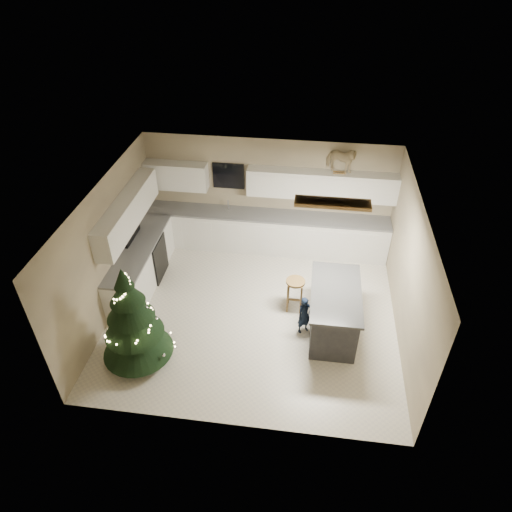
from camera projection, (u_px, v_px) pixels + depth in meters
The scene contains 8 objects.
ground_plane at pixel (254, 313), 9.05m from camera, with size 5.50×5.50×0.00m, color beige.
room_shell at pixel (255, 241), 8.00m from camera, with size 5.52×5.02×2.61m.
cabinetry at pixel (223, 232), 9.99m from camera, with size 5.50×3.20×2.00m.
island at pixel (334, 311), 8.40m from camera, with size 0.90×1.70×0.95m.
bar_stool at pixel (295, 288), 8.84m from camera, with size 0.37×0.37×0.71m.
christmas_tree at pixel (133, 324), 7.64m from camera, with size 1.26×1.22×2.02m.
toddler at pixel (305, 315), 8.42m from camera, with size 0.29×0.19×0.80m, color black.
rocking_horse at pixel (341, 160), 9.35m from camera, with size 0.73×0.50×0.58m.
Camera 1 is at (0.92, -6.49, 6.33)m, focal length 32.00 mm.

